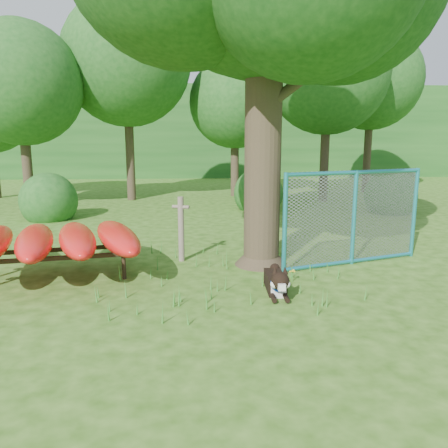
{
  "coord_description": "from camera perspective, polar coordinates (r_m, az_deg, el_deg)",
  "views": [
    {
      "loc": [
        -0.35,
        -6.71,
        2.55
      ],
      "look_at": [
        0.2,
        1.2,
        1.0
      ],
      "focal_mm": 35.0,
      "sensor_mm": 36.0,
      "label": 1
    }
  ],
  "objects": [
    {
      "name": "ground",
      "position": [
        7.18,
        -0.95,
        -9.73
      ],
      "size": [
        80.0,
        80.0,
        0.0
      ],
      "primitive_type": "plane",
      "color": "#295511",
      "rests_on": "ground"
    },
    {
      "name": "wooden_post",
      "position": [
        9.19,
        -5.62,
        -0.44
      ],
      "size": [
        0.37,
        0.2,
        1.37
      ],
      "rotation": [
        0.0,
        0.0,
        -0.35
      ],
      "color": "#6A5D50",
      "rests_on": "ground"
    },
    {
      "name": "kayak_rack",
      "position": [
        8.54,
        -21.08,
        -2.03
      ],
      "size": [
        3.56,
        3.18,
        0.95
      ],
      "rotation": [
        0.0,
        0.0,
        0.18
      ],
      "color": "black",
      "rests_on": "ground"
    },
    {
      "name": "husky_dog",
      "position": [
        7.39,
        6.93,
        -7.56
      ],
      "size": [
        0.35,
        1.28,
        0.57
      ],
      "rotation": [
        0.0,
        0.0,
        -0.04
      ],
      "color": "black",
      "rests_on": "ground"
    },
    {
      "name": "fence_section",
      "position": [
        9.26,
        16.6,
        0.79
      ],
      "size": [
        3.17,
        1.13,
        3.23
      ],
      "rotation": [
        0.0,
        0.0,
        0.32
      ],
      "color": "teal",
      "rests_on": "ground"
    },
    {
      "name": "wildflower_clump",
      "position": [
        8.03,
        8.94,
        -6.23
      ],
      "size": [
        0.1,
        0.1,
        0.22
      ],
      "rotation": [
        0.0,
        0.0,
        0.43
      ],
      "color": "#3F862C",
      "rests_on": "ground"
    },
    {
      "name": "bg_tree_a",
      "position": [
        17.91,
        -25.09,
        16.26
      ],
      "size": [
        4.4,
        4.4,
        6.7
      ],
      "color": "#33291C",
      "rests_on": "ground"
    },
    {
      "name": "bg_tree_b",
      "position": [
        19.14,
        -12.64,
        20.01
      ],
      "size": [
        5.2,
        5.2,
        8.22
      ],
      "color": "#33291C",
      "rests_on": "ground"
    },
    {
      "name": "bg_tree_c",
      "position": [
        19.86,
        1.45,
        15.56
      ],
      "size": [
        4.0,
        4.0,
        6.12
      ],
      "color": "#33291C",
      "rests_on": "ground"
    },
    {
      "name": "bg_tree_d",
      "position": [
        18.67,
        13.44,
        18.58
      ],
      "size": [
        4.8,
        4.8,
        7.5
      ],
      "color": "#33291C",
      "rests_on": "ground"
    },
    {
      "name": "bg_tree_e",
      "position": [
        22.49,
        18.75,
        17.35
      ],
      "size": [
        4.6,
        4.6,
        7.55
      ],
      "color": "#33291C",
      "rests_on": "ground"
    },
    {
      "name": "shrub_left",
      "position": [
        15.17,
        -21.76,
        0.59
      ],
      "size": [
        1.8,
        1.8,
        1.8
      ],
      "primitive_type": "sphere",
      "color": "#1A511A",
      "rests_on": "ground"
    },
    {
      "name": "shrub_right",
      "position": [
        16.42,
        20.75,
        1.41
      ],
      "size": [
        1.8,
        1.8,
        1.8
      ],
      "primitive_type": "sphere",
      "color": "#1A511A",
      "rests_on": "ground"
    },
    {
      "name": "shrub_mid",
      "position": [
        16.09,
        4.49,
        1.9
      ],
      "size": [
        1.8,
        1.8,
        1.8
      ],
      "primitive_type": "sphere",
      "color": "#1A511A",
      "rests_on": "ground"
    },
    {
      "name": "wooded_hillside",
      "position": [
        34.71,
        -3.45,
        11.78
      ],
      "size": [
        80.0,
        12.0,
        6.0
      ],
      "primitive_type": "cube",
      "color": "#1A511A",
      "rests_on": "ground"
    }
  ]
}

